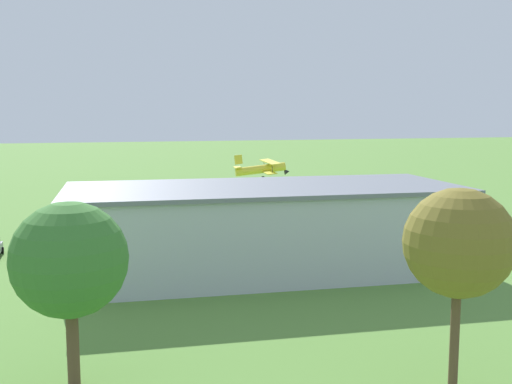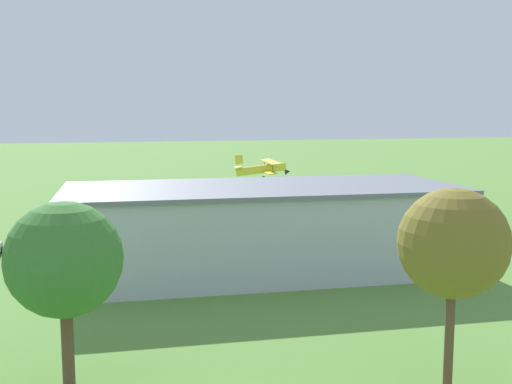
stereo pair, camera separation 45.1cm
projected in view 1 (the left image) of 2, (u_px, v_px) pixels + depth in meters
The scene contains 11 objects.
ground_plane at pixel (238, 207), 88.08m from camera, with size 400.00×400.00×0.00m, color #568438.
hangar at pixel (264, 228), 52.43m from camera, with size 33.75×15.18×7.36m.
biplane at pixel (262, 169), 87.29m from camera, with size 8.16×8.96×3.87m.
car_yellow at pixel (69, 243), 60.18m from camera, with size 2.06×4.63×1.56m.
person_crossing_taxiway at pixel (253, 223), 70.43m from camera, with size 0.44×0.44×1.76m.
person_at_fence_line at pixel (334, 221), 72.21m from camera, with size 0.50×0.50×1.69m.
person_beside_truck at pixel (312, 223), 71.02m from camera, with size 0.53×0.53×1.52m.
person_watching_takeoff at pixel (283, 223), 70.71m from camera, with size 0.51×0.51×1.70m.
person_by_parked_cars at pixel (125, 234), 64.08m from camera, with size 0.53×0.53×1.71m.
tree_behind_hangar_left at pixel (459, 244), 29.13m from camera, with size 5.28×5.28×10.04m.
tree_behind_hangar_right at pixel (69, 260), 29.79m from camera, with size 5.72×5.72×9.31m.
Camera 1 is at (20.06, 84.75, 13.59)m, focal length 42.99 mm.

